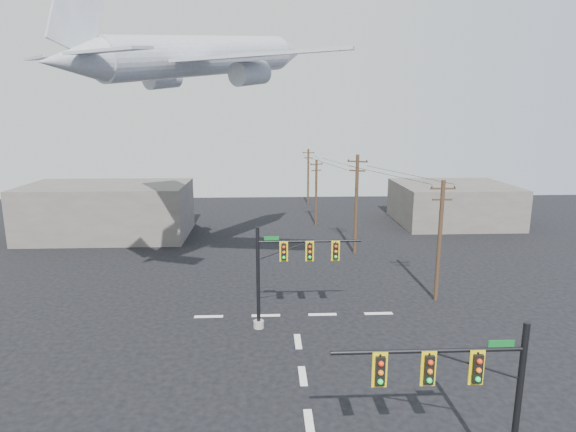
{
  "coord_description": "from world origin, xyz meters",
  "views": [
    {
      "loc": [
        -1.85,
        -19.57,
        14.03
      ],
      "look_at": [
        -0.75,
        5.0,
        8.68
      ],
      "focal_mm": 30.0,
      "sensor_mm": 36.0,
      "label": 1
    }
  ],
  "objects_px": {
    "airliner": "(205,57)",
    "utility_pole_d": "(308,175)",
    "utility_pole_a": "(440,239)",
    "utility_pole_b": "(356,203)",
    "signal_mast_near": "(472,401)",
    "utility_pole_c": "(316,191)",
    "signal_mast_far": "(284,272)"
  },
  "relations": [
    {
      "from": "signal_mast_near",
      "to": "utility_pole_c",
      "type": "xyz_separation_m",
      "value": [
        -1.12,
        43.86,
        0.43
      ]
    },
    {
      "from": "utility_pole_b",
      "to": "utility_pole_d",
      "type": "xyz_separation_m",
      "value": [
        -2.45,
        26.97,
        -0.77
      ]
    },
    {
      "from": "signal_mast_far",
      "to": "utility_pole_c",
      "type": "distance_m",
      "value": 29.79
    },
    {
      "from": "utility_pole_b",
      "to": "utility_pole_d",
      "type": "bearing_deg",
      "value": 119.03
    },
    {
      "from": "utility_pole_b",
      "to": "utility_pole_c",
      "type": "height_order",
      "value": "utility_pole_b"
    },
    {
      "from": "signal_mast_near",
      "to": "airliner",
      "type": "relative_size",
      "value": 0.33
    },
    {
      "from": "signal_mast_far",
      "to": "utility_pole_d",
      "type": "relative_size",
      "value": 0.82
    },
    {
      "from": "utility_pole_d",
      "to": "signal_mast_far",
      "type": "bearing_deg",
      "value": -88.73
    },
    {
      "from": "airliner",
      "to": "utility_pole_b",
      "type": "bearing_deg",
      "value": -14.5
    },
    {
      "from": "utility_pole_a",
      "to": "airliner",
      "type": "bearing_deg",
      "value": 175.68
    },
    {
      "from": "signal_mast_near",
      "to": "utility_pole_b",
      "type": "distance_m",
      "value": 31.31
    },
    {
      "from": "utility_pole_b",
      "to": "signal_mast_near",
      "type": "bearing_deg",
      "value": -69.03
    },
    {
      "from": "utility_pole_c",
      "to": "utility_pole_d",
      "type": "relative_size",
      "value": 0.97
    },
    {
      "from": "utility_pole_c",
      "to": "airliner",
      "type": "relative_size",
      "value": 0.37
    },
    {
      "from": "utility_pole_b",
      "to": "signal_mast_far",
      "type": "bearing_deg",
      "value": -91.05
    },
    {
      "from": "utility_pole_a",
      "to": "utility_pole_b",
      "type": "height_order",
      "value": "utility_pole_b"
    },
    {
      "from": "utility_pole_a",
      "to": "utility_pole_c",
      "type": "bearing_deg",
      "value": 107.22
    },
    {
      "from": "utility_pole_d",
      "to": "airliner",
      "type": "height_order",
      "value": "airliner"
    },
    {
      "from": "utility_pole_c",
      "to": "utility_pole_d",
      "type": "distance_m",
      "value": 14.36
    },
    {
      "from": "utility_pole_c",
      "to": "airliner",
      "type": "height_order",
      "value": "airliner"
    },
    {
      "from": "signal_mast_far",
      "to": "signal_mast_near",
      "type": "bearing_deg",
      "value": -66.87
    },
    {
      "from": "utility_pole_a",
      "to": "signal_mast_near",
      "type": "bearing_deg",
      "value": -103.86
    },
    {
      "from": "signal_mast_far",
      "to": "utility_pole_d",
      "type": "height_order",
      "value": "utility_pole_d"
    },
    {
      "from": "utility_pole_b",
      "to": "utility_pole_a",
      "type": "bearing_deg",
      "value": -48.66
    },
    {
      "from": "utility_pole_d",
      "to": "utility_pole_c",
      "type": "bearing_deg",
      "value": -82.73
    },
    {
      "from": "signal_mast_near",
      "to": "utility_pole_d",
      "type": "height_order",
      "value": "utility_pole_d"
    },
    {
      "from": "signal_mast_near",
      "to": "signal_mast_far",
      "type": "relative_size",
      "value": 1.03
    },
    {
      "from": "signal_mast_far",
      "to": "utility_pole_d",
      "type": "distance_m",
      "value": 44.03
    },
    {
      "from": "airliner",
      "to": "utility_pole_d",
      "type": "bearing_deg",
      "value": 21.08
    },
    {
      "from": "signal_mast_far",
      "to": "airliner",
      "type": "distance_m",
      "value": 16.2
    },
    {
      "from": "utility_pole_a",
      "to": "utility_pole_b",
      "type": "bearing_deg",
      "value": 109.95
    },
    {
      "from": "signal_mast_near",
      "to": "airliner",
      "type": "xyz_separation_m",
      "value": [
        -11.56,
        20.8,
        13.94
      ]
    }
  ]
}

